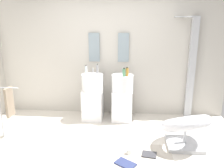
# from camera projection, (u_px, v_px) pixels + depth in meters

# --- Properties ---
(ground_plane) EXTENTS (4.80, 3.60, 0.04)m
(ground_plane) POSITION_uv_depth(u_px,v_px,m) (99.00, 154.00, 3.54)
(ground_plane) COLOR silver
(rear_partition) EXTENTS (4.80, 0.10, 2.60)m
(rear_partition) POSITION_uv_depth(u_px,v_px,m) (109.00, 53.00, 4.77)
(rear_partition) COLOR beige
(rear_partition) RESTS_ON ground_plane
(pedestal_sink_left) EXTENTS (0.43, 0.43, 1.04)m
(pedestal_sink_left) POSITION_uv_depth(u_px,v_px,m) (93.00, 96.00, 4.63)
(pedestal_sink_left) COLOR white
(pedestal_sink_left) RESTS_ON ground_plane
(pedestal_sink_right) EXTENTS (0.43, 0.43, 1.04)m
(pedestal_sink_right) POSITION_uv_depth(u_px,v_px,m) (122.00, 97.00, 4.58)
(pedestal_sink_right) COLOR white
(pedestal_sink_right) RESTS_ON ground_plane
(vanity_mirror_left) EXTENTS (0.22, 0.03, 0.58)m
(vanity_mirror_left) POSITION_uv_depth(u_px,v_px,m) (94.00, 47.00, 4.69)
(vanity_mirror_left) COLOR #8C9EA8
(vanity_mirror_right) EXTENTS (0.22, 0.03, 0.58)m
(vanity_mirror_right) POSITION_uv_depth(u_px,v_px,m) (123.00, 48.00, 4.64)
(vanity_mirror_right) COLOR #8C9EA8
(shower_column) EXTENTS (0.49, 0.24, 2.05)m
(shower_column) POSITION_uv_depth(u_px,v_px,m) (191.00, 66.00, 4.58)
(shower_column) COLOR #B7BABF
(shower_column) RESTS_ON ground_plane
(lounge_chair) EXTENTS (1.05, 1.06, 0.65)m
(lounge_chair) POSITION_uv_depth(u_px,v_px,m) (186.00, 126.00, 3.63)
(lounge_chair) COLOR #B7BABF
(lounge_chair) RESTS_ON ground_plane
(towel_rack) EXTENTS (0.37, 0.22, 0.95)m
(towel_rack) POSITION_uv_depth(u_px,v_px,m) (8.00, 103.00, 3.84)
(towel_rack) COLOR #B7BABF
(towel_rack) RESTS_ON ground_plane
(area_rug) EXTENTS (1.18, 0.76, 0.01)m
(area_rug) POSITION_uv_depth(u_px,v_px,m) (133.00, 157.00, 3.41)
(area_rug) COLOR beige
(area_rug) RESTS_ON ground_plane
(magazine_navy) EXTENTS (0.34, 0.31, 0.02)m
(magazine_navy) POSITION_uv_depth(u_px,v_px,m) (125.00, 164.00, 3.23)
(magazine_navy) COLOR navy
(magazine_navy) RESTS_ON area_rug
(magazine_charcoal) EXTENTS (0.24, 0.21, 0.02)m
(magazine_charcoal) POSITION_uv_depth(u_px,v_px,m) (149.00, 154.00, 3.45)
(magazine_charcoal) COLOR #38383D
(magazine_charcoal) RESTS_ON area_rug
(coffee_mug) EXTENTS (0.08, 0.08, 0.08)m
(coffee_mug) POSITION_uv_depth(u_px,v_px,m) (129.00, 151.00, 3.48)
(coffee_mug) COLOR white
(coffee_mug) RESTS_ON area_rug
(soap_bottle_grey) EXTENTS (0.04, 0.04, 0.20)m
(soap_bottle_grey) POSITION_uv_depth(u_px,v_px,m) (97.00, 69.00, 4.55)
(soap_bottle_grey) COLOR #99999E
(soap_bottle_grey) RESTS_ON pedestal_sink_left
(soap_bottle_amber) EXTENTS (0.06, 0.06, 0.18)m
(soap_bottle_amber) POSITION_uv_depth(u_px,v_px,m) (127.00, 72.00, 4.34)
(soap_bottle_amber) COLOR #C68C38
(soap_bottle_amber) RESTS_ON pedestal_sink_right
(soap_bottle_clear) EXTENTS (0.05, 0.05, 0.18)m
(soap_bottle_clear) POSITION_uv_depth(u_px,v_px,m) (86.00, 70.00, 4.50)
(soap_bottle_clear) COLOR silver
(soap_bottle_clear) RESTS_ON pedestal_sink_left
(soap_bottle_green) EXTENTS (0.06, 0.06, 0.17)m
(soap_bottle_green) POSITION_uv_depth(u_px,v_px,m) (124.00, 72.00, 4.32)
(soap_bottle_green) COLOR #59996B
(soap_bottle_green) RESTS_ON pedestal_sink_right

